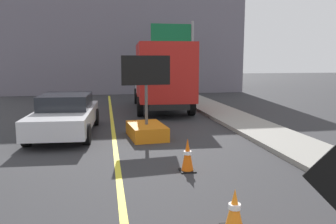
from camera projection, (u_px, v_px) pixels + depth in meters
The scene contains 8 objects.
lane_center_stripe at pixel (120, 189), 6.86m from camera, with size 0.14×36.00×0.01m, color yellow.
arrow_board_trailer at pixel (146, 123), 11.33m from camera, with size 1.60×1.90×2.70m.
box_truck at pixel (162, 75), 17.40m from camera, with size 2.97×7.13×3.31m.
pickup_car at pixel (66, 114), 11.85m from camera, with size 2.20×4.87×1.38m.
highway_guide_sign at pixel (181, 46), 21.93m from camera, with size 2.79×0.18×5.00m.
far_building_block at pixel (124, 28), 29.64m from camera, with size 17.99×9.96×10.50m, color slate.
traffic_cone_near_sign at pixel (234, 210), 5.20m from camera, with size 0.36×0.36×0.65m.
traffic_cone_mid_lane at pixel (188, 155), 7.91m from camera, with size 0.36×0.36×0.78m.
Camera 1 is at (-0.23, -0.61, 2.58)m, focal length 36.64 mm.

